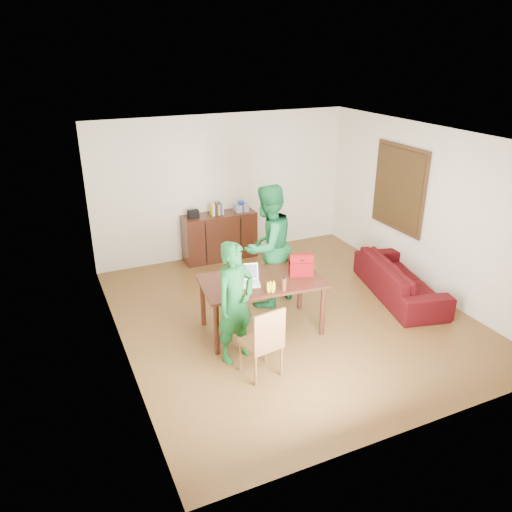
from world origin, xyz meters
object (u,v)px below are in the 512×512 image
laptop (247,282)px  red_bag (301,267)px  person_far (267,246)px  bottle (284,283)px  table (262,286)px  person_near (235,302)px  sofa (400,279)px  chair (261,355)px

laptop → red_bag: (0.83, -0.01, 0.08)m
person_far → bottle: 1.16m
table → person_near: bearing=-135.0°
sofa → bottle: bearing=113.9°
person_near → sofa: 3.21m
table → person_far: (0.43, 0.72, 0.27)m
bottle → sofa: bearing=10.5°
person_near → red_bag: person_near is taller
red_bag → bottle: bearing=-122.3°
chair → red_bag: 1.52m
chair → laptop: 1.10m
laptop → sofa: size_ratio=0.19×
sofa → red_bag: bearing=106.4°
red_bag → person_far: bearing=121.5°
person_near → chair: bearing=-95.5°
person_far → laptop: (-0.67, -0.77, -0.13)m
table → red_bag: bearing=-0.6°
laptop → sofa: bearing=17.7°
laptop → bottle: size_ratio=2.04×
person_far → laptop: person_far is taller
bottle → red_bag: bearing=37.3°
laptop → bottle: (0.38, -0.35, 0.05)m
person_far → chair: bearing=38.7°
person_near → person_far: bearing=26.9°
laptop → person_far: bearing=64.7°
chair → bottle: 1.03m
person_far → red_bag: size_ratio=5.79×
laptop → sofa: 2.82m
sofa → person_near: bearing=113.0°
person_near → red_bag: (1.19, 0.43, 0.10)m
chair → sofa: size_ratio=0.47×
chair → red_bag: red_bag is taller
bottle → red_bag: (0.44, 0.34, 0.03)m
chair → bottle: bearing=35.7°
person_far → sofa: (2.09, -0.68, -0.67)m
table → chair: bearing=-109.4°
table → person_near: size_ratio=1.09×
red_bag → chair: bearing=-118.5°
red_bag → person_near: bearing=-139.8°
person_far → red_bag: 0.80m
person_near → red_bag: size_ratio=4.88×
person_far → sofa: bearing=138.3°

